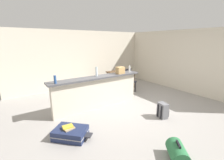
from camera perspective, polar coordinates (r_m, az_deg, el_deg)
The scene contains 15 objects.
ground_plane at distance 5.03m, azimuth 5.64°, elevation -10.26°, with size 13.00×13.00×0.05m, color gray.
wall_back at distance 7.22m, azimuth -10.01°, elevation 7.59°, with size 6.60×0.10×2.50m, color beige.
wall_right at distance 7.17m, azimuth 23.40°, elevation 6.60°, with size 0.10×6.00×2.50m, color beige.
partition_half_wall at distance 4.84m, azimuth -5.23°, elevation -4.81°, with size 2.80×0.20×0.96m, color beige.
bar_countertop at distance 4.71m, azimuth -5.36°, elevation 1.00°, with size 2.96×0.40×0.05m, color #4C4C51.
bottle_blue at distance 4.14m, azimuth -20.22°, elevation 0.19°, with size 0.06×0.06×0.21m, color #284C89.
bottle_clear at distance 4.71m, azimuth -5.72°, elevation 3.14°, with size 0.06×0.06×0.29m, color silver.
bottle_white at distance 5.35m, azimuth 6.43°, elevation 4.05°, with size 0.06×0.06×0.22m, color silver.
grocery_bag at distance 5.08m, azimuth 3.06°, elevation 3.58°, with size 0.26×0.18×0.22m, color tan.
dining_table at distance 6.89m, azimuth 3.27°, elevation 2.38°, with size 1.10×0.80×0.74m.
dining_chair_near_partition at distance 6.47m, azimuth 6.20°, elevation 0.35°, with size 0.41×0.41×0.93m.
suitcase_flat_navy at distance 3.67m, azimuth -14.95°, elevation -18.33°, with size 0.83×0.84×0.22m.
duffel_bag_green at distance 3.21m, azimuth 22.94°, elevation -23.35°, with size 0.54×0.56×0.34m.
backpack_grey at distance 4.54m, azimuth 18.18°, elevation -10.63°, with size 0.29×0.31×0.42m.
book_stack at distance 3.60m, azimuth -15.77°, elevation -16.47°, with size 0.25×0.22×0.06m.
Camera 1 is at (-2.99, -3.48, 2.05)m, focal length 24.84 mm.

